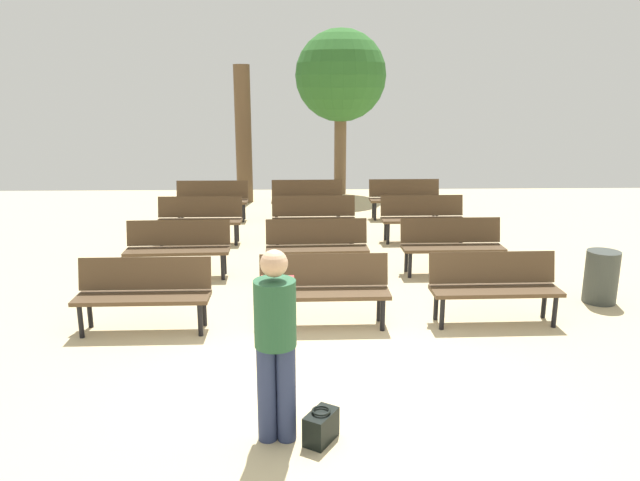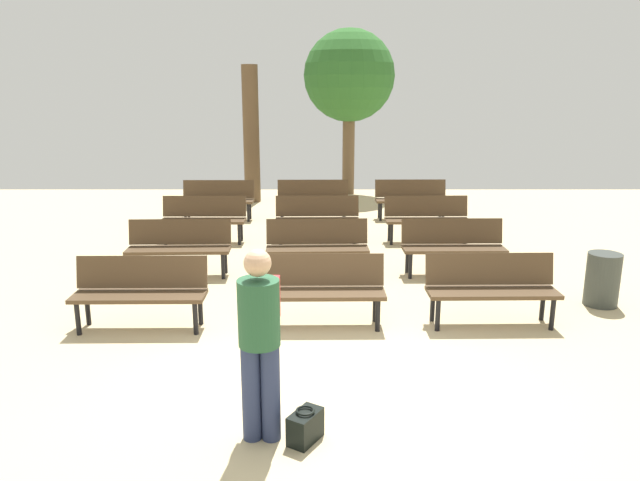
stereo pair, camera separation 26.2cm
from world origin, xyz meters
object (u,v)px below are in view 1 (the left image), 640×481
(bench_r0_c1, at_px, (324,286))
(bench_r3_c2, at_px, (405,196))
(bench_r1_c0, at_px, (178,245))
(bench_r1_c1, at_px, (317,244))
(bench_r0_c0, at_px, (144,290))
(bench_r2_c0, at_px, (200,217))
(tree_1, at_px, (341,77))
(handbag, at_px, (321,426))
(bench_r0_c2, at_px, (494,283))
(tree_0, at_px, (243,135))
(bench_r1_c2, at_px, (452,242))
(trash_bin, at_px, (601,277))
(bench_r3_c0, at_px, (212,198))
(bench_r2_c2, at_px, (423,215))
(bench_r2_c1, at_px, (314,216))
(bench_r3_c1, at_px, (307,197))
(visitor_with_backpack, at_px, (276,334))

(bench_r0_c1, xyz_separation_m, bench_r3_c2, (2.06, 6.32, 0.00))
(bench_r1_c0, xyz_separation_m, bench_r1_c1, (2.17, 0.03, 0.00))
(bench_r0_c0, bearing_deg, bench_r2_c0, 89.82)
(bench_r1_c0, height_order, tree_1, tree_1)
(bench_r3_c2, relative_size, handbag, 4.38)
(bench_r0_c2, bearing_deg, tree_0, 113.80)
(bench_r1_c0, bearing_deg, bench_r1_c1, -1.44)
(bench_r1_c0, bearing_deg, tree_0, 83.94)
(bench_r1_c2, distance_m, trash_bin, 2.23)
(bench_r1_c1, height_order, tree_1, tree_1)
(bench_r3_c0, height_order, tree_1, tree_1)
(bench_r0_c2, bearing_deg, tree_1, 96.96)
(bench_r0_c1, xyz_separation_m, bench_r1_c2, (2.10, 2.10, 0.00))
(trash_bin, bearing_deg, bench_r2_c2, 116.93)
(bench_r0_c2, bearing_deg, bench_r2_c0, 135.51)
(bench_r3_c0, xyz_separation_m, trash_bin, (6.12, -5.53, -0.14))
(bench_r2_c2, xyz_separation_m, tree_0, (-3.81, 4.29, 1.23))
(bench_r2_c1, height_order, bench_r3_c1, same)
(tree_0, bearing_deg, tree_1, 24.93)
(bench_r1_c0, height_order, bench_r3_c0, same)
(bench_r2_c1, bearing_deg, bench_r3_c0, 136.76)
(bench_r3_c2, relative_size, tree_1, 0.36)
(bench_r1_c1, bearing_deg, tree_0, 103.08)
(bench_r3_c1, relative_size, tree_1, 0.36)
(bench_r3_c0, relative_size, visitor_with_backpack, 0.97)
(visitor_with_backpack, relative_size, handbag, 4.50)
(bench_r3_c1, distance_m, trash_bin, 6.87)
(bench_r0_c1, distance_m, tree_1, 10.07)
(bench_r0_c1, height_order, bench_r2_c1, same)
(bench_r3_c1, bearing_deg, bench_r3_c0, -179.07)
(bench_r1_c0, height_order, handbag, bench_r1_c0)
(bench_r2_c0, height_order, bench_r2_c2, same)
(bench_r0_c2, xyz_separation_m, bench_r3_c1, (-2.29, 6.25, 0.00))
(tree_0, bearing_deg, bench_r3_c0, -103.08)
(bench_r3_c0, xyz_separation_m, visitor_with_backpack, (1.80, -8.72, 0.43))
(bench_r0_c1, bearing_deg, handbag, -93.40)
(bench_r2_c1, xyz_separation_m, bench_r3_c1, (-0.11, 2.08, 0.00))
(bench_r1_c2, bearing_deg, tree_0, 120.55)
(bench_r0_c1, distance_m, bench_r3_c1, 6.29)
(bench_r0_c0, height_order, bench_r3_c1, same)
(tree_0, distance_m, tree_1, 3.17)
(bench_r1_c2, xyz_separation_m, bench_r3_c2, (-0.04, 4.21, 0.00))
(bench_r1_c0, relative_size, bench_r2_c0, 1.01)
(bench_r1_c0, bearing_deg, bench_r3_c2, 42.87)
(bench_r1_c1, bearing_deg, handbag, -92.92)
(bench_r1_c0, distance_m, visitor_with_backpack, 4.88)
(bench_r2_c1, relative_size, bench_r2_c2, 1.00)
(bench_r0_c1, relative_size, tree_0, 0.46)
(bench_r1_c2, distance_m, handbag, 5.18)
(bench_r2_c1, xyz_separation_m, trash_bin, (3.88, -3.51, -0.14))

